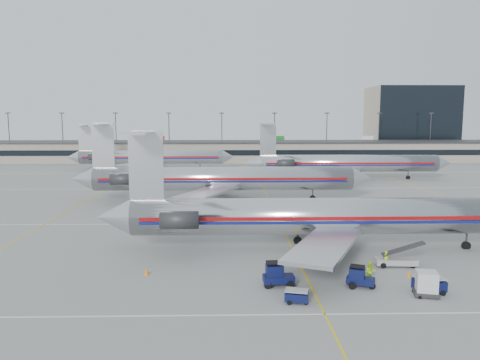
{
  "coord_description": "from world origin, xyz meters",
  "views": [
    {
      "loc": [
        -6.53,
        -48.47,
        13.37
      ],
      "look_at": [
        -4.97,
        18.48,
        4.5
      ],
      "focal_mm": 35.0,
      "sensor_mm": 36.0,
      "label": 1
    }
  ],
  "objects_px": {
    "belt_loader": "(397,260)",
    "tug_center": "(359,277)",
    "jet_second_row": "(217,178)",
    "uld_container": "(426,284)",
    "jet_foreground": "(321,216)"
  },
  "relations": [
    {
      "from": "uld_container",
      "to": "jet_second_row",
      "type": "bearing_deg",
      "value": 125.0
    },
    {
      "from": "uld_container",
      "to": "belt_loader",
      "type": "relative_size",
      "value": 0.48
    },
    {
      "from": "jet_second_row",
      "to": "tug_center",
      "type": "relative_size",
      "value": 20.27
    },
    {
      "from": "tug_center",
      "to": "jet_second_row",
      "type": "bearing_deg",
      "value": 130.11
    },
    {
      "from": "jet_foreground",
      "to": "uld_container",
      "type": "relative_size",
      "value": 22.51
    },
    {
      "from": "tug_center",
      "to": "belt_loader",
      "type": "xyz_separation_m",
      "value": [
        4.91,
        5.17,
        -0.18
      ]
    },
    {
      "from": "jet_foreground",
      "to": "uld_container",
      "type": "xyz_separation_m",
      "value": [
        5.55,
        -12.6,
        -2.61
      ]
    },
    {
      "from": "jet_second_row",
      "to": "uld_container",
      "type": "relative_size",
      "value": 23.37
    },
    {
      "from": "jet_foreground",
      "to": "belt_loader",
      "type": "xyz_separation_m",
      "value": [
        5.88,
        -5.47,
        -2.95
      ]
    },
    {
      "from": "belt_loader",
      "to": "tug_center",
      "type": "bearing_deg",
      "value": -130.22
    },
    {
      "from": "jet_second_row",
      "to": "uld_container",
      "type": "xyz_separation_m",
      "value": [
        16.84,
        -41.68,
        -2.75
      ]
    },
    {
      "from": "jet_foreground",
      "to": "jet_second_row",
      "type": "bearing_deg",
      "value": 111.22
    },
    {
      "from": "jet_second_row",
      "to": "tug_center",
      "type": "xyz_separation_m",
      "value": [
        12.25,
        -39.73,
        -2.9
      ]
    },
    {
      "from": "jet_foreground",
      "to": "jet_second_row",
      "type": "height_order",
      "value": "jet_second_row"
    },
    {
      "from": "uld_container",
      "to": "tug_center",
      "type": "bearing_deg",
      "value": 169.93
    }
  ]
}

